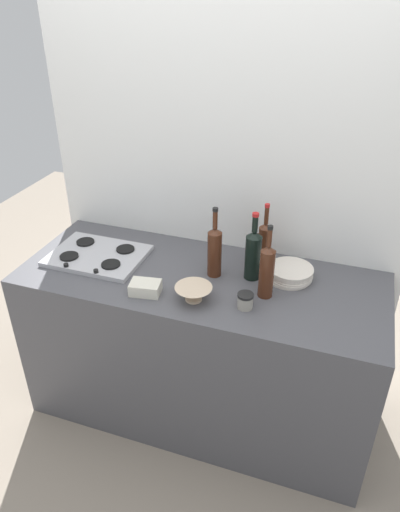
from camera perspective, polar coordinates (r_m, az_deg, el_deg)
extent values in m
plane|color=gray|center=(2.93, 0.00, -17.42)|extent=(6.00, 6.00, 0.00)
cube|color=#4C4C51|center=(2.61, 0.00, -10.82)|extent=(1.80, 0.70, 0.90)
cube|color=white|center=(2.55, 2.81, 5.96)|extent=(1.90, 0.06, 2.23)
cube|color=#B2B2B7|center=(2.54, -12.11, 0.06)|extent=(0.48, 0.36, 0.02)
cylinder|color=black|center=(2.54, -15.39, -0.03)|extent=(0.10, 0.10, 0.01)
cylinder|color=black|center=(2.42, -10.62, -0.98)|extent=(0.10, 0.10, 0.01)
cylinder|color=black|center=(2.65, -13.55, 1.65)|extent=(0.10, 0.10, 0.01)
cylinder|color=black|center=(2.54, -8.92, 0.81)|extent=(0.10, 0.10, 0.01)
cylinder|color=black|center=(2.46, -15.73, -1.05)|extent=(0.02, 0.02, 0.02)
cylinder|color=black|center=(2.37, -12.34, -1.77)|extent=(0.02, 0.02, 0.02)
cylinder|color=silver|center=(2.36, 10.55, -2.53)|extent=(0.22, 0.22, 0.01)
cylinder|color=silver|center=(2.35, 10.71, -2.36)|extent=(0.22, 0.22, 0.01)
cylinder|color=silver|center=(2.35, 10.77, -2.12)|extent=(0.22, 0.22, 0.01)
cylinder|color=silver|center=(2.35, 10.78, -1.89)|extent=(0.22, 0.22, 0.01)
cylinder|color=silver|center=(2.34, 10.74, -1.68)|extent=(0.22, 0.22, 0.01)
cylinder|color=silver|center=(2.33, 10.85, -1.49)|extent=(0.22, 0.22, 0.01)
cylinder|color=#472314|center=(2.29, 1.75, 0.23)|extent=(0.07, 0.07, 0.23)
cone|color=#472314|center=(2.23, 1.80, 3.06)|extent=(0.07, 0.07, 0.02)
cylinder|color=#472314|center=(2.21, 1.82, 4.35)|extent=(0.02, 0.02, 0.09)
cylinder|color=black|center=(2.18, 1.85, 5.58)|extent=(0.03, 0.03, 0.02)
cylinder|color=black|center=(2.29, 6.34, -0.18)|extent=(0.08, 0.08, 0.22)
cone|color=black|center=(2.22, 6.53, 2.60)|extent=(0.08, 0.08, 0.03)
cylinder|color=black|center=(2.20, 6.61, 3.82)|extent=(0.03, 0.03, 0.08)
cylinder|color=#B21E1E|center=(2.18, 6.68, 4.93)|extent=(0.03, 0.03, 0.02)
cylinder|color=#472314|center=(2.40, 7.68, 1.13)|extent=(0.07, 0.07, 0.21)
cone|color=#472314|center=(2.34, 7.88, 3.61)|extent=(0.07, 0.07, 0.02)
cylinder|color=#472314|center=(2.32, 7.97, 4.82)|extent=(0.02, 0.02, 0.09)
cylinder|color=#B21E1E|center=(2.30, 8.06, 5.99)|extent=(0.02, 0.02, 0.02)
cylinder|color=#472314|center=(2.16, 7.96, -2.12)|extent=(0.07, 0.07, 0.24)
cone|color=#472314|center=(2.09, 8.21, 0.86)|extent=(0.07, 0.07, 0.02)
cylinder|color=#472314|center=(2.07, 8.32, 2.16)|extent=(0.02, 0.02, 0.08)
cylinder|color=black|center=(2.04, 8.42, 3.39)|extent=(0.02, 0.02, 0.02)
cylinder|color=beige|center=(2.18, -0.77, -5.13)|extent=(0.08, 0.08, 0.01)
cone|color=beige|center=(2.16, -0.78, -4.39)|extent=(0.17, 0.17, 0.06)
cube|color=silver|center=(2.22, -6.55, -3.80)|extent=(0.15, 0.12, 0.06)
cylinder|color=#9E998C|center=(2.12, 5.43, -5.49)|extent=(0.07, 0.07, 0.06)
cylinder|color=black|center=(2.10, 5.48, -4.69)|extent=(0.07, 0.07, 0.01)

